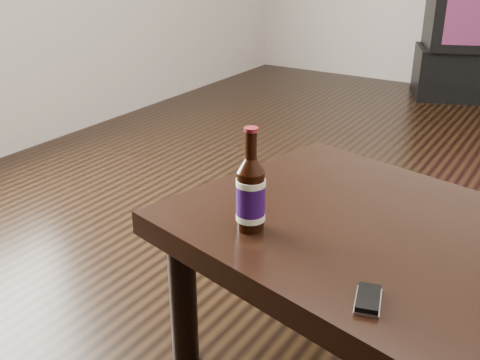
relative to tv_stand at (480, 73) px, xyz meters
The scene contains 5 objects.
floor 2.85m from the tv_stand, 79.77° to the right, with size 5.00×6.00×0.01m, color black.
tv_stand is the anchor object (origin of this frame).
coffee_table 3.44m from the tv_stand, 81.36° to the right, with size 1.45×1.05×0.49m.
beer_bottle 3.55m from the tv_stand, 88.39° to the right, with size 0.09×0.09×0.26m.
phone 3.71m from the tv_stand, 83.02° to the right, with size 0.07×0.10×0.02m.
Camera 1 is at (0.22, -1.76, 1.14)m, focal length 42.00 mm.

